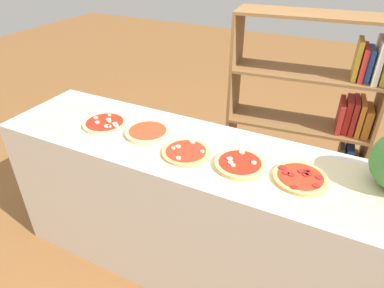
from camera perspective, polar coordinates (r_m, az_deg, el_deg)
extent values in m
plane|color=brown|center=(2.36, 0.00, -19.27)|extent=(12.00, 12.00, 0.00)
cube|color=beige|center=(2.03, 0.00, -11.31)|extent=(2.20, 0.58, 0.90)
cube|color=beige|center=(1.75, 0.00, -0.53)|extent=(1.92, 0.44, 0.00)
cylinder|color=#E5C17F|center=(2.02, -14.30, 3.35)|extent=(0.25, 0.25, 0.02)
cylinder|color=#AD2314|center=(2.01, -14.34, 3.58)|extent=(0.21, 0.21, 0.00)
cylinder|color=#C6B28E|center=(1.95, -14.01, 2.92)|extent=(0.03, 0.03, 0.01)
cylinder|color=#C6B28E|center=(2.01, -15.52, 3.50)|extent=(0.03, 0.03, 0.01)
cylinder|color=#C6B28E|center=(2.07, -13.60, 4.69)|extent=(0.02, 0.02, 0.01)
cylinder|color=#C6B28E|center=(2.00, -13.51, 3.73)|extent=(0.02, 0.02, 0.01)
cylinder|color=#C6B28E|center=(2.02, -13.73, 3.99)|extent=(0.03, 0.03, 0.01)
cylinder|color=#C6B28E|center=(2.06, -15.82, 4.17)|extent=(0.03, 0.03, 0.01)
cylinder|color=#C6B28E|center=(1.95, -13.56, 2.88)|extent=(0.02, 0.02, 0.01)
cylinder|color=#C6B28E|center=(1.97, -12.73, 3.31)|extent=(0.03, 0.03, 0.01)
cylinder|color=#C6B28E|center=(1.95, -12.53, 3.01)|extent=(0.03, 0.03, 0.01)
cylinder|color=#E5C17F|center=(1.88, -7.37, 1.96)|extent=(0.25, 0.25, 0.02)
cylinder|color=red|center=(1.87, -7.40, 2.27)|extent=(0.20, 0.20, 0.00)
cylinder|color=tan|center=(1.70, -1.02, -1.39)|extent=(0.24, 0.24, 0.01)
cylinder|color=red|center=(1.69, -1.02, -1.15)|extent=(0.20, 0.20, 0.00)
cylinder|color=#C6B28E|center=(1.63, -2.35, -2.34)|extent=(0.03, 0.03, 0.01)
cylinder|color=#C6B28E|center=(1.71, -3.16, -0.67)|extent=(0.02, 0.02, 0.01)
cylinder|color=#C6B28E|center=(1.72, -2.31, -0.43)|extent=(0.03, 0.03, 0.01)
cylinder|color=#C6B28E|center=(1.76, 0.08, 0.38)|extent=(0.03, 0.03, 0.01)
cylinder|color=#C6B28E|center=(1.68, 1.71, -1.24)|extent=(0.02, 0.02, 0.01)
cylinder|color=#DBB26B|center=(1.62, 7.96, -3.35)|extent=(0.24, 0.24, 0.02)
cylinder|color=#AD2314|center=(1.62, 7.99, -3.00)|extent=(0.20, 0.20, 0.00)
cylinder|color=#C6B28E|center=(1.63, 6.28, -2.46)|extent=(0.03, 0.03, 0.01)
cylinder|color=#C6B28E|center=(1.60, 6.42, -3.08)|extent=(0.03, 0.03, 0.01)
cylinder|color=#C6B28E|center=(1.62, 10.26, -3.07)|extent=(0.03, 0.03, 0.01)
cylinder|color=#C6B28E|center=(1.58, 6.84, -3.54)|extent=(0.02, 0.02, 0.01)
cylinder|color=#C6B28E|center=(1.68, 8.30, -1.38)|extent=(0.03, 0.03, 0.01)
cylinder|color=tan|center=(1.60, 17.57, -5.42)|extent=(0.24, 0.24, 0.02)
cylinder|color=red|center=(1.59, 17.63, -5.14)|extent=(0.20, 0.20, 0.00)
cylinder|color=maroon|center=(1.62, 17.68, -4.35)|extent=(0.03, 0.03, 0.00)
cylinder|color=maroon|center=(1.64, 18.68, -4.18)|extent=(0.03, 0.03, 0.00)
cylinder|color=maroon|center=(1.62, 14.82, -3.86)|extent=(0.03, 0.03, 0.00)
cylinder|color=maroon|center=(1.59, 15.36, -4.63)|extent=(0.03, 0.03, 0.00)
cylinder|color=maroon|center=(1.61, 20.41, -5.24)|extent=(0.03, 0.03, 0.00)
cylinder|color=maroon|center=(1.52, 16.69, -6.84)|extent=(0.03, 0.03, 0.00)
cylinder|color=maroon|center=(1.59, 16.19, -4.89)|extent=(0.03, 0.03, 0.00)
cylinder|color=maroon|center=(1.56, 20.01, -6.53)|extent=(0.03, 0.03, 0.00)
cylinder|color=maroon|center=(1.62, 18.82, -4.63)|extent=(0.04, 0.04, 0.00)
cylinder|color=maroon|center=(1.60, 18.42, -4.89)|extent=(0.03, 0.03, 0.00)
cube|color=brown|center=(2.50, 27.48, 1.39)|extent=(0.05, 0.29, 1.44)
cube|color=brown|center=(2.52, 6.76, 5.27)|extent=(0.05, 0.29, 1.44)
cube|color=brown|center=(2.86, 14.85, -9.21)|extent=(0.92, 0.38, 0.02)
cube|color=#234799|center=(2.81, 23.71, -9.04)|extent=(0.06, 0.22, 0.20)
cube|color=#47423D|center=(2.81, 22.77, -9.02)|extent=(0.05, 0.22, 0.19)
cube|color=gold|center=(2.80, 21.85, -8.72)|extent=(0.06, 0.23, 0.20)
cube|color=#47423D|center=(2.80, 20.89, -8.49)|extent=(0.05, 0.17, 0.21)
cube|color=#753384|center=(2.80, 20.09, -8.45)|extent=(0.05, 0.24, 0.20)
cube|color=#2D753D|center=(2.78, 19.38, -7.91)|extent=(0.05, 0.24, 0.25)
cube|color=#2D753D|center=(2.80, 18.48, -8.21)|extent=(0.05, 0.21, 0.19)
cube|color=brown|center=(2.65, 15.90, -3.38)|extent=(0.92, 0.38, 0.02)
cube|color=orange|center=(2.62, 25.23, -3.44)|extent=(0.06, 0.22, 0.16)
cube|color=#234799|center=(2.59, 24.39, -2.42)|extent=(0.07, 0.22, 0.25)
cube|color=#47423D|center=(2.59, 23.28, -2.32)|extent=(0.05, 0.18, 0.24)
cube|color=brown|center=(2.46, 17.10, 3.39)|extent=(0.92, 0.38, 0.02)
cube|color=orange|center=(2.45, 27.08, 3.56)|extent=(0.07, 0.20, 0.18)
cube|color=orange|center=(2.43, 26.16, 4.21)|extent=(0.05, 0.22, 0.22)
cube|color=#B22823|center=(2.43, 25.32, 4.39)|extent=(0.05, 0.20, 0.22)
cube|color=#B22823|center=(2.42, 24.45, 4.55)|extent=(0.05, 0.17, 0.22)
cube|color=#B22823|center=(2.43, 23.48, 4.47)|extent=(0.05, 0.22, 0.20)
cube|color=brown|center=(2.32, 18.50, 11.10)|extent=(0.92, 0.38, 0.02)
cube|color=silver|center=(2.31, 28.56, 12.23)|extent=(0.06, 0.24, 0.25)
cube|color=#234799|center=(2.31, 27.40, 11.80)|extent=(0.05, 0.18, 0.19)
cube|color=#B22823|center=(2.30, 26.59, 12.07)|extent=(0.05, 0.21, 0.20)
cube|color=gold|center=(2.30, 25.84, 12.67)|extent=(0.04, 0.18, 0.23)
cube|color=brown|center=(2.23, 20.13, 19.61)|extent=(0.92, 0.38, 0.02)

